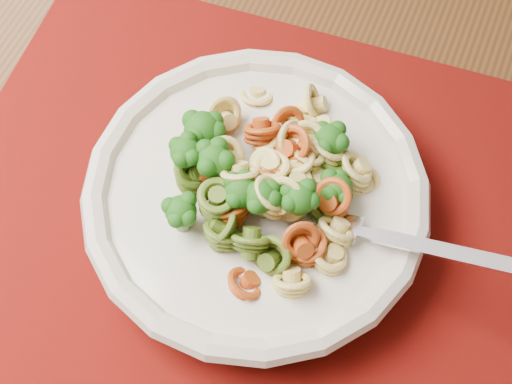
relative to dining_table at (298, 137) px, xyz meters
The scene contains 5 objects.
dining_table is the anchor object (origin of this frame).
placemat 0.18m from the dining_table, 72.89° to the right, with size 0.50×0.39×0.00m, color #630F04.
pasta_bowl 0.20m from the dining_table, 74.31° to the right, with size 0.26×0.26×0.05m.
pasta_broccoli_heap 0.21m from the dining_table, 74.31° to the right, with size 0.22×0.22×0.06m, color #E3D170, non-canonical shape.
fork 0.23m from the dining_table, 50.53° to the right, with size 0.19×0.02×0.01m, color silver, non-canonical shape.
Camera 1 is at (0.93, -0.25, 1.27)m, focal length 50.00 mm.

